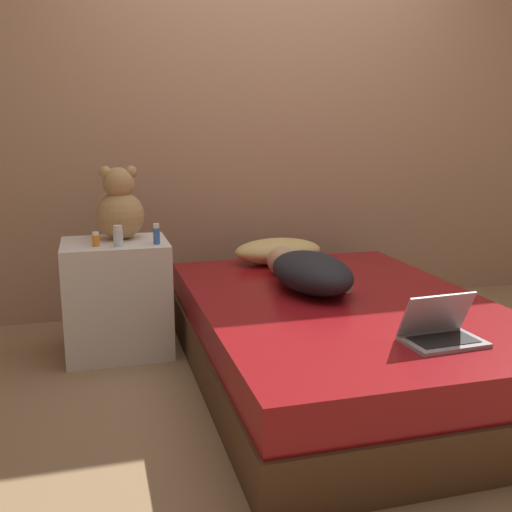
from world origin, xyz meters
TOP-DOWN VIEW (x-y plane):
  - ground_plane at (0.00, 0.00)m, footprint 12.00×12.00m
  - wall_back at (0.00, 1.28)m, footprint 8.00×0.06m
  - bed at (0.00, 0.00)m, footprint 1.37×2.00m
  - nightstand at (-1.02, 0.63)m, footprint 0.54×0.45m
  - pillow at (-0.07, 0.81)m, footprint 0.53×0.31m
  - person_lying at (-0.09, 0.21)m, footprint 0.40×0.74m
  - laptop at (0.13, -0.63)m, footprint 0.31×0.21m
  - teddy_bear at (-0.98, 0.70)m, footprint 0.25×0.25m
  - bottle_blue at (-0.81, 0.50)m, footprint 0.03×0.03m
  - bottle_clear at (-1.00, 0.49)m, footprint 0.05×0.05m
  - bottle_orange at (-1.11, 0.53)m, footprint 0.04×0.04m

SIDE VIEW (x-z plane):
  - ground_plane at x=0.00m, z-range 0.00..0.00m
  - bed at x=0.00m, z-range 0.00..0.39m
  - nightstand at x=-1.02m, z-range 0.00..0.61m
  - laptop at x=0.13m, z-range 0.34..0.53m
  - pillow at x=-0.07m, z-range 0.39..0.54m
  - person_lying at x=-0.09m, z-range 0.39..0.58m
  - bottle_orange at x=-1.11m, z-range 0.61..0.68m
  - bottle_blue at x=-0.81m, z-range 0.61..0.71m
  - bottle_clear at x=-1.00m, z-range 0.61..0.71m
  - teddy_bear at x=-0.98m, z-range 0.58..0.97m
  - wall_back at x=0.00m, z-range 0.00..2.60m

